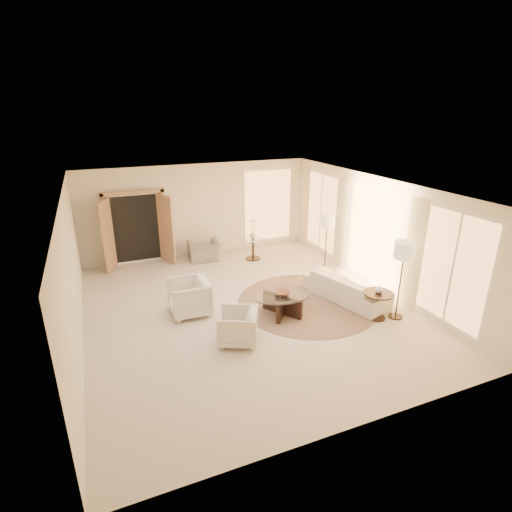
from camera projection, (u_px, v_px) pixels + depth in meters
name	position (u px, v px, depth m)	size (l,w,h in m)	color
room	(246.00, 252.00, 8.72)	(7.04, 8.04, 2.83)	beige
windows_right	(372.00, 234.00, 10.06)	(0.10, 6.40, 2.40)	#F9B163
window_back_corner	(268.00, 206.00, 12.98)	(1.70, 0.10, 2.40)	#F9B163
curtains_right	(349.00, 227.00, 10.84)	(0.06, 5.20, 2.60)	beige
french_doors	(137.00, 229.00, 11.46)	(1.95, 0.66, 2.16)	tan
area_rug	(307.00, 302.00, 9.50)	(3.30, 3.30, 0.01)	#4A3428
sofa	(346.00, 287.00, 9.55)	(2.12, 0.83, 0.62)	silver
armchair_left	(189.00, 296.00, 8.84)	(0.86, 0.80, 0.88)	silver
armchair_right	(238.00, 325.00, 7.78)	(0.73, 0.69, 0.76)	silver
accent_chair	(203.00, 248.00, 11.99)	(0.90, 0.59, 0.79)	gray
coffee_table	(282.00, 302.00, 8.87)	(1.36, 1.36, 0.48)	black
end_table	(378.00, 301.00, 8.66)	(0.65, 0.65, 0.61)	black
side_table	(253.00, 247.00, 12.06)	(0.57, 0.57, 0.67)	black
floor_lamp_near	(327.00, 223.00, 10.91)	(0.40, 0.40, 1.64)	black
floor_lamp_far	(404.00, 254.00, 8.31)	(0.43, 0.43, 1.76)	black
bowl	(283.00, 293.00, 8.79)	(0.35, 0.35, 0.09)	brown
end_vase	(379.00, 289.00, 8.56)	(0.17, 0.17, 0.18)	silver
side_vase	(253.00, 235.00, 11.93)	(0.21, 0.21, 0.22)	silver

